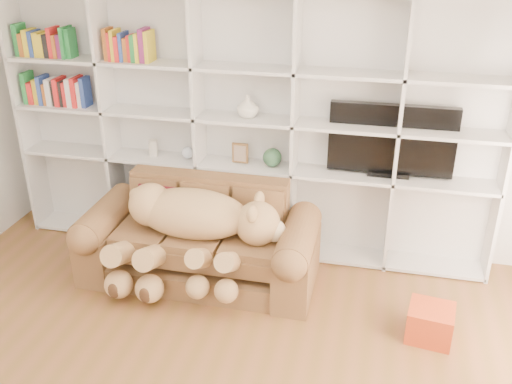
% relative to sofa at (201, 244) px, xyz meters
% --- Properties ---
extents(wall_back, '(5.00, 0.02, 2.70)m').
position_rel_sofa_xyz_m(wall_back, '(0.27, 0.79, 1.03)').
color(wall_back, silver).
rests_on(wall_back, floor).
extents(bookshelf, '(4.43, 0.35, 2.40)m').
position_rel_sofa_xyz_m(bookshelf, '(0.03, 0.65, 0.98)').
color(bookshelf, silver).
rests_on(bookshelf, floor).
extents(sofa, '(2.02, 0.87, 0.85)m').
position_rel_sofa_xyz_m(sofa, '(0.00, 0.00, 0.00)').
color(sofa, brown).
rests_on(sofa, floor).
extents(teddy_bear, '(1.43, 0.81, 0.83)m').
position_rel_sofa_xyz_m(teddy_bear, '(-0.02, -0.17, 0.26)').
color(teddy_bear, tan).
rests_on(teddy_bear, sofa).
extents(throw_pillow, '(0.34, 0.20, 0.36)m').
position_rel_sofa_xyz_m(throw_pillow, '(-0.43, 0.14, 0.28)').
color(throw_pillow, '#500D21').
rests_on(throw_pillow, sofa).
extents(gift_box, '(0.37, 0.35, 0.27)m').
position_rel_sofa_xyz_m(gift_box, '(1.95, -0.42, -0.19)').
color(gift_box, '#BF3E19').
rests_on(gift_box, floor).
extents(tv, '(1.07, 0.18, 0.63)m').
position_rel_sofa_xyz_m(tv, '(1.54, 0.64, 0.86)').
color(tv, black).
rests_on(tv, bookshelf).
extents(picture_frame, '(0.15, 0.03, 0.19)m').
position_rel_sofa_xyz_m(picture_frame, '(0.21, 0.59, 0.65)').
color(picture_frame, brown).
rests_on(picture_frame, bookshelf).
extents(green_vase, '(0.17, 0.17, 0.17)m').
position_rel_sofa_xyz_m(green_vase, '(0.51, 0.59, 0.63)').
color(green_vase, '#2C5537').
rests_on(green_vase, bookshelf).
extents(figurine_tall, '(0.09, 0.09, 0.16)m').
position_rel_sofa_xyz_m(figurine_tall, '(-0.63, 0.59, 0.62)').
color(figurine_tall, beige).
rests_on(figurine_tall, bookshelf).
extents(figurine_short, '(0.08, 0.08, 0.13)m').
position_rel_sofa_xyz_m(figurine_short, '(-0.64, 0.59, 0.61)').
color(figurine_short, beige).
rests_on(figurine_short, bookshelf).
extents(snow_globe, '(0.11, 0.11, 0.11)m').
position_rel_sofa_xyz_m(snow_globe, '(-0.29, 0.59, 0.61)').
color(snow_globe, silver).
rests_on(snow_globe, bookshelf).
extents(shelf_vase, '(0.20, 0.20, 0.20)m').
position_rel_sofa_xyz_m(shelf_vase, '(0.29, 0.59, 1.09)').
color(shelf_vase, silver).
rests_on(shelf_vase, bookshelf).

